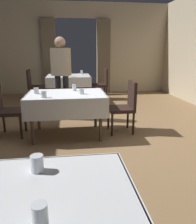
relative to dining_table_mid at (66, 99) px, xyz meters
name	(u,v)px	position (x,y,z in m)	size (l,w,h in m)	color
ground	(87,135)	(0.34, -0.07, -0.64)	(10.08, 10.08, 0.00)	olive
wall_back	(77,49)	(0.34, 4.12, 0.87)	(6.40, 0.27, 3.00)	beige
dining_table_mid	(66,99)	(0.00, 0.00, 0.00)	(1.32, 0.94, 0.75)	#4C3D2D
dining_table_far	(69,79)	(0.03, 2.80, 0.01)	(1.25, 1.05, 0.75)	#4C3D2D
chair_mid_right	(125,104)	(1.04, 0.03, -0.13)	(0.44, 0.44, 0.93)	black
chair_mid_left	(5,107)	(-1.04, 0.08, -0.13)	(0.44, 0.44, 0.93)	black
chair_far_left	(34,84)	(-0.98, 2.78, -0.13)	(0.44, 0.44, 0.93)	black
chair_far_right	(102,82)	(1.04, 2.88, -0.13)	(0.44, 0.44, 0.93)	black
glass_near_b	(40,217)	(-0.07, -2.95, 0.17)	(0.06, 0.06, 0.12)	silver
glass_near_c	(37,163)	(-0.14, -2.49, 0.16)	(0.08, 0.08, 0.10)	silver
glass_mid_a	(74,88)	(0.14, 0.21, 0.17)	(0.07, 0.07, 0.12)	silver
glass_mid_b	(82,91)	(0.26, -0.10, 0.15)	(0.08, 0.08, 0.09)	silver
glass_mid_c	(44,94)	(-0.33, -0.32, 0.16)	(0.08, 0.08, 0.10)	silver
glass_mid_d	(36,91)	(-0.49, 0.02, 0.16)	(0.08, 0.08, 0.10)	silver
plate_far_a	(72,77)	(0.12, 2.44, 0.11)	(0.22, 0.22, 0.01)	white
glass_far_b	(82,72)	(0.44, 3.16, 0.17)	(0.08, 0.08, 0.12)	silver
person_waiter_by_doorway	(61,72)	(-0.10, 0.96, 0.38)	(0.42, 0.34, 1.72)	black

